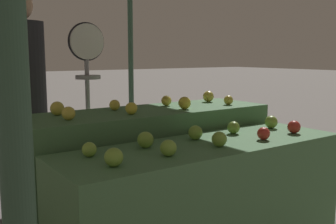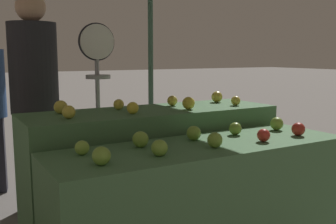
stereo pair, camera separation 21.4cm
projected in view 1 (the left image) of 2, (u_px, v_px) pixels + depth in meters
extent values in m
cylinder|color=#33513D|center=(15.00, 135.00, 0.81)|extent=(0.07, 0.07, 2.32)
cylinder|color=#33513D|center=(131.00, 67.00, 5.33)|extent=(0.07, 0.07, 2.32)
cube|color=#4C7A4C|center=(206.00, 213.00, 2.28)|extent=(1.76, 0.55, 0.83)
cube|color=#4C7A4C|center=(150.00, 177.00, 2.76)|extent=(1.76, 0.55, 0.95)
sphere|color=#7AA338|center=(114.00, 157.00, 1.76)|extent=(0.09, 0.09, 0.09)
sphere|color=#7AA338|center=(168.00, 148.00, 1.94)|extent=(0.08, 0.08, 0.08)
sphere|color=#7AA338|center=(219.00, 139.00, 2.14)|extent=(0.08, 0.08, 0.08)
sphere|color=#B72D23|center=(264.00, 134.00, 2.32)|extent=(0.08, 0.08, 0.08)
sphere|color=#B72D23|center=(294.00, 127.00, 2.51)|extent=(0.08, 0.08, 0.08)
sphere|color=#84AD3D|center=(89.00, 149.00, 1.93)|extent=(0.07, 0.07, 0.07)
sphere|color=#7AA338|center=(145.00, 140.00, 2.11)|extent=(0.09, 0.09, 0.09)
sphere|color=#7AA338|center=(195.00, 133.00, 2.32)|extent=(0.09, 0.09, 0.09)
sphere|color=#7AA338|center=(234.00, 128.00, 2.50)|extent=(0.08, 0.08, 0.08)
sphere|color=#84AD3D|center=(271.00, 122.00, 2.68)|extent=(0.09, 0.09, 0.09)
sphere|color=gold|center=(69.00, 113.00, 2.26)|extent=(0.08, 0.08, 0.08)
sphere|color=gold|center=(131.00, 108.00, 2.47)|extent=(0.08, 0.08, 0.08)
sphere|color=gold|center=(185.00, 103.00, 2.71)|extent=(0.09, 0.09, 0.09)
sphere|color=gold|center=(228.00, 100.00, 2.95)|extent=(0.07, 0.07, 0.07)
sphere|color=gold|center=(57.00, 108.00, 2.43)|extent=(0.09, 0.09, 0.09)
sphere|color=yellow|center=(115.00, 105.00, 2.65)|extent=(0.07, 0.07, 0.07)
sphere|color=yellow|center=(166.00, 101.00, 2.89)|extent=(0.08, 0.08, 0.08)
sphere|color=gold|center=(208.00, 96.00, 3.14)|extent=(0.09, 0.09, 0.09)
cylinder|color=#99999E|center=(89.00, 128.00, 3.21)|extent=(0.04, 0.04, 1.46)
cylinder|color=black|center=(86.00, 42.00, 3.11)|extent=(0.30, 0.01, 0.30)
cylinder|color=silver|center=(87.00, 42.00, 3.10)|extent=(0.28, 0.02, 0.28)
cylinder|color=#99999E|center=(88.00, 68.00, 3.13)|extent=(0.01, 0.01, 0.14)
cylinder|color=#99999E|center=(88.00, 77.00, 3.14)|extent=(0.20, 0.20, 0.03)
cube|color=#2D2D38|center=(25.00, 166.00, 3.22)|extent=(0.29, 0.18, 0.85)
cylinder|color=#232328|center=(20.00, 69.00, 3.10)|extent=(0.40, 0.40, 0.74)
sphere|color=tan|center=(17.00, 5.00, 3.03)|extent=(0.24, 0.24, 0.24)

